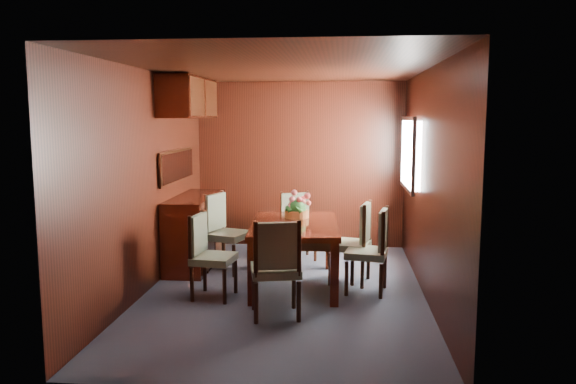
# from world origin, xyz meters

# --- Properties ---
(ground) EXTENTS (4.50, 4.50, 0.00)m
(ground) POSITION_xyz_m (0.00, 0.00, 0.00)
(ground) COLOR #373D4C
(ground) RESTS_ON ground
(room_shell) EXTENTS (3.06, 4.52, 2.41)m
(room_shell) POSITION_xyz_m (-0.10, 0.33, 1.63)
(room_shell) COLOR black
(room_shell) RESTS_ON ground
(sideboard) EXTENTS (0.48, 1.40, 0.90)m
(sideboard) POSITION_xyz_m (-1.25, 1.00, 0.45)
(sideboard) COLOR black
(sideboard) RESTS_ON ground
(dining_table) EXTENTS (1.05, 1.58, 0.72)m
(dining_table) POSITION_xyz_m (0.09, 0.27, 0.61)
(dining_table) COLOR black
(dining_table) RESTS_ON ground
(chair_left_near) EXTENTS (0.46, 0.47, 0.90)m
(chair_left_near) POSITION_xyz_m (-0.79, -0.24, 0.50)
(chair_left_near) COLOR black
(chair_left_near) RESTS_ON ground
(chair_left_far) EXTENTS (0.56, 0.58, 0.97)m
(chair_left_far) POSITION_xyz_m (-0.85, 0.80, 0.54)
(chair_left_far) COLOR black
(chair_left_far) RESTS_ON ground
(chair_right_near) EXTENTS (0.49, 0.51, 0.93)m
(chair_right_near) POSITION_xyz_m (0.95, 0.09, 0.52)
(chair_right_near) COLOR black
(chair_right_near) RESTS_ON ground
(chair_right_far) EXTENTS (0.51, 0.53, 0.94)m
(chair_right_far) POSITION_xyz_m (0.78, 0.43, 0.52)
(chair_right_far) COLOR black
(chair_right_far) RESTS_ON ground
(chair_head) EXTENTS (0.54, 0.52, 0.96)m
(chair_head) POSITION_xyz_m (0.01, -0.80, 0.54)
(chair_head) COLOR black
(chair_head) RESTS_ON ground
(chair_foot) EXTENTS (0.54, 0.53, 0.89)m
(chair_foot) POSITION_xyz_m (0.01, 1.52, 0.49)
(chair_foot) COLOR black
(chair_foot) RESTS_ON ground
(flower_centerpiece) EXTENTS (0.31, 0.31, 0.31)m
(flower_centerpiece) POSITION_xyz_m (0.08, 0.62, 0.86)
(flower_centerpiece) COLOR #B77237
(flower_centerpiece) RESTS_ON dining_table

